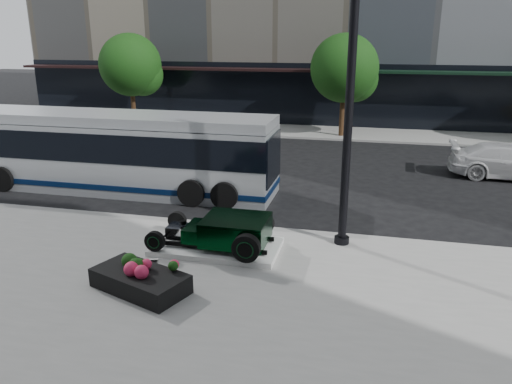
% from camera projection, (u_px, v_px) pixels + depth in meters
% --- Properties ---
extents(ground, '(120.00, 120.00, 0.00)m').
position_uv_depth(ground, '(284.00, 209.00, 17.10)').
color(ground, black).
rests_on(ground, ground).
extents(sidewalk_far, '(70.00, 4.00, 0.12)m').
position_uv_depth(sidewalk_far, '(325.00, 132.00, 30.07)').
color(sidewalk_far, gray).
rests_on(sidewalk_far, ground).
extents(street_trees, '(29.80, 3.80, 5.70)m').
position_uv_depth(street_trees, '(347.00, 71.00, 27.84)').
color(street_trees, black).
rests_on(street_trees, sidewalk_far).
extents(display_plinth, '(3.40, 1.80, 0.15)m').
position_uv_depth(display_plinth, '(217.00, 247.00, 13.61)').
color(display_plinth, silver).
rests_on(display_plinth, sidewalk_near).
extents(hot_rod, '(3.22, 2.00, 0.81)m').
position_uv_depth(hot_rod, '(228.00, 231.00, 13.38)').
color(hot_rod, black).
rests_on(hot_rod, display_plinth).
extents(info_plaque, '(0.48, 0.41, 0.31)m').
position_uv_depth(info_plaque, '(150.00, 265.00, 12.43)').
color(info_plaque, silver).
rests_on(info_plaque, sidewalk_near).
extents(lamppost, '(0.41, 0.41, 7.54)m').
position_uv_depth(lamppost, '(348.00, 120.00, 12.98)').
color(lamppost, black).
rests_on(lamppost, sidewalk_near).
extents(flower_planter, '(2.47, 1.82, 0.72)m').
position_uv_depth(flower_planter, '(140.00, 279.00, 11.40)').
color(flower_planter, black).
rests_on(flower_planter, sidewalk_near).
extents(transit_bus, '(12.12, 2.88, 2.92)m').
position_uv_depth(transit_bus, '(118.00, 151.00, 18.91)').
color(transit_bus, silver).
rests_on(transit_bus, ground).
extents(white_sedan, '(4.95, 2.21, 1.41)m').
position_uv_depth(white_sedan, '(511.00, 162.00, 20.59)').
color(white_sedan, silver).
rests_on(white_sedan, ground).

